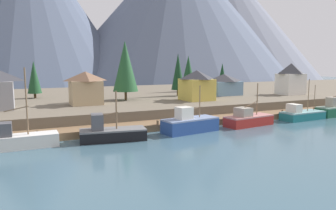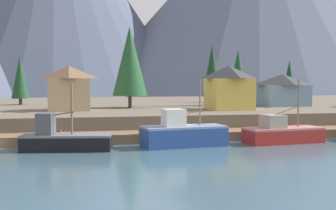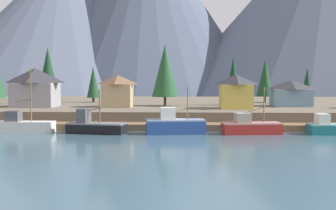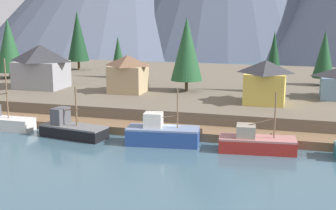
{
  "view_description": "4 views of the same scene",
  "coord_description": "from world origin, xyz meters",
  "px_view_note": "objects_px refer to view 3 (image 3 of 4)",
  "views": [
    {
      "loc": [
        -21.38,
        -40.03,
        9.55
      ],
      "look_at": [
        -1.78,
        1.43,
        3.56
      ],
      "focal_mm": 33.1,
      "sensor_mm": 36.0,
      "label": 1
    },
    {
      "loc": [
        -10.64,
        -44.85,
        6.55
      ],
      "look_at": [
        -0.57,
        2.78,
        3.79
      ],
      "focal_mm": 48.01,
      "sensor_mm": 36.0,
      "label": 2
    },
    {
      "loc": [
        1.64,
        -62.82,
        7.93
      ],
      "look_at": [
        -1.28,
        1.7,
        3.8
      ],
      "focal_mm": 46.16,
      "sensor_mm": 36.0,
      "label": 3
    },
    {
      "loc": [
        14.73,
        -50.76,
        14.95
      ],
      "look_at": [
        -0.55,
        1.66,
        3.82
      ],
      "focal_mm": 49.04,
      "sensor_mm": 36.0,
      "label": 4
    }
  ],
  "objects_px": {
    "fishing_boat_black": "(95,126)",
    "conifer_near_left": "(233,77)",
    "conifer_centre": "(93,82)",
    "house_blue": "(291,93)",
    "house_yellow": "(236,91)",
    "house_grey": "(35,87)",
    "house_tan": "(118,91)",
    "fishing_boat_white": "(24,125)",
    "conifer_back_right": "(48,70)",
    "fishing_boat_red": "(250,127)",
    "fishing_boat_blue": "(175,125)",
    "conifer_near_right": "(165,71)",
    "conifer_mid_left": "(307,83)",
    "conifer_mid_right": "(265,78)",
    "fishing_boat_teal": "(336,128)"
  },
  "relations": [
    {
      "from": "house_grey",
      "to": "house_tan",
      "type": "xyz_separation_m",
      "value": [
        15.38,
        -0.05,
        -0.67
      ]
    },
    {
      "from": "house_grey",
      "to": "conifer_centre",
      "type": "bearing_deg",
      "value": 63.35
    },
    {
      "from": "fishing_boat_teal",
      "to": "conifer_mid_right",
      "type": "relative_size",
      "value": 0.88
    },
    {
      "from": "house_tan",
      "to": "conifer_mid_right",
      "type": "relative_size",
      "value": 0.62
    },
    {
      "from": "house_yellow",
      "to": "conifer_near_right",
      "type": "relative_size",
      "value": 0.53
    },
    {
      "from": "fishing_boat_blue",
      "to": "house_tan",
      "type": "bearing_deg",
      "value": 113.79
    },
    {
      "from": "fishing_boat_blue",
      "to": "conifer_back_right",
      "type": "distance_m",
      "value": 53.04
    },
    {
      "from": "conifer_near_right",
      "to": "conifer_centre",
      "type": "height_order",
      "value": "conifer_near_right"
    },
    {
      "from": "house_yellow",
      "to": "house_tan",
      "type": "xyz_separation_m",
      "value": [
        -21.28,
        2.55,
        -0.05
      ]
    },
    {
      "from": "house_blue",
      "to": "conifer_back_right",
      "type": "bearing_deg",
      "value": 159.4
    },
    {
      "from": "fishing_boat_red",
      "to": "house_yellow",
      "type": "xyz_separation_m",
      "value": [
        -0.37,
        15.29,
        4.52
      ]
    },
    {
      "from": "fishing_boat_red",
      "to": "conifer_back_right",
      "type": "relative_size",
      "value": 0.67
    },
    {
      "from": "fishing_boat_blue",
      "to": "conifer_centre",
      "type": "relative_size",
      "value": 1.08
    },
    {
      "from": "fishing_boat_white",
      "to": "house_tan",
      "type": "distance_m",
      "value": 20.85
    },
    {
      "from": "fishing_boat_red",
      "to": "conifer_mid_left",
      "type": "distance_m",
      "value": 34.16
    },
    {
      "from": "house_tan",
      "to": "conifer_centre",
      "type": "relative_size",
      "value": 0.74
    },
    {
      "from": "house_blue",
      "to": "conifer_back_right",
      "type": "distance_m",
      "value": 56.76
    },
    {
      "from": "fishing_boat_white",
      "to": "house_tan",
      "type": "xyz_separation_m",
      "value": [
        10.97,
        17.16,
        4.45
      ]
    },
    {
      "from": "house_grey",
      "to": "house_yellow",
      "type": "relative_size",
      "value": 1.31
    },
    {
      "from": "house_grey",
      "to": "fishing_boat_red",
      "type": "bearing_deg",
      "value": -25.79
    },
    {
      "from": "conifer_near_right",
      "to": "fishing_boat_blue",
      "type": "bearing_deg",
      "value": -83.37
    },
    {
      "from": "fishing_boat_black",
      "to": "conifer_near_left",
      "type": "bearing_deg",
      "value": 57.36
    },
    {
      "from": "conifer_mid_right",
      "to": "conifer_centre",
      "type": "bearing_deg",
      "value": -178.78
    },
    {
      "from": "fishing_boat_white",
      "to": "conifer_back_right",
      "type": "relative_size",
      "value": 0.73
    },
    {
      "from": "house_yellow",
      "to": "house_grey",
      "type": "bearing_deg",
      "value": 175.94
    },
    {
      "from": "house_grey",
      "to": "conifer_near_left",
      "type": "relative_size",
      "value": 0.85
    },
    {
      "from": "fishing_boat_black",
      "to": "conifer_centre",
      "type": "bearing_deg",
      "value": 111.99
    },
    {
      "from": "house_grey",
      "to": "house_blue",
      "type": "distance_m",
      "value": 47.85
    },
    {
      "from": "house_grey",
      "to": "conifer_near_left",
      "type": "bearing_deg",
      "value": 9.98
    },
    {
      "from": "house_grey",
      "to": "conifer_mid_right",
      "type": "height_order",
      "value": "conifer_mid_right"
    },
    {
      "from": "fishing_boat_white",
      "to": "conifer_mid_left",
      "type": "bearing_deg",
      "value": 30.6
    },
    {
      "from": "house_tan",
      "to": "house_blue",
      "type": "xyz_separation_m",
      "value": [
        32.31,
        3.76,
        -0.48
      ]
    },
    {
      "from": "conifer_mid_right",
      "to": "conifer_centre",
      "type": "xyz_separation_m",
      "value": [
        -37.43,
        -0.8,
        -0.91
      ]
    },
    {
      "from": "house_grey",
      "to": "fishing_boat_white",
      "type": "bearing_deg",
      "value": -75.62
    },
    {
      "from": "house_tan",
      "to": "house_blue",
      "type": "height_order",
      "value": "house_tan"
    },
    {
      "from": "conifer_mid_left",
      "to": "conifer_near_left",
      "type": "bearing_deg",
      "value": -161.5
    },
    {
      "from": "fishing_boat_blue",
      "to": "conifer_near_right",
      "type": "relative_size",
      "value": 0.73
    },
    {
      "from": "house_yellow",
      "to": "conifer_near_left",
      "type": "height_order",
      "value": "conifer_near_left"
    },
    {
      "from": "house_yellow",
      "to": "house_blue",
      "type": "xyz_separation_m",
      "value": [
        11.03,
        6.31,
        -0.53
      ]
    },
    {
      "from": "fishing_boat_white",
      "to": "conifer_mid_left",
      "type": "distance_m",
      "value": 56.8
    },
    {
      "from": "fishing_boat_teal",
      "to": "house_grey",
      "type": "xyz_separation_m",
      "value": [
        -49.01,
        17.66,
        5.25
      ]
    },
    {
      "from": "conifer_mid_left",
      "to": "fishing_boat_red",
      "type": "bearing_deg",
      "value": -118.14
    },
    {
      "from": "house_blue",
      "to": "conifer_near_left",
      "type": "height_order",
      "value": "conifer_near_left"
    },
    {
      "from": "fishing_boat_black",
      "to": "conifer_mid_left",
      "type": "distance_m",
      "value": 48.6
    },
    {
      "from": "fishing_boat_white",
      "to": "conifer_mid_right",
      "type": "height_order",
      "value": "conifer_mid_right"
    },
    {
      "from": "fishing_boat_white",
      "to": "house_grey",
      "type": "relative_size",
      "value": 1.13
    },
    {
      "from": "fishing_boat_white",
      "to": "fishing_boat_blue",
      "type": "xyz_separation_m",
      "value": [
        22.01,
        -0.86,
        0.17
      ]
    },
    {
      "from": "house_yellow",
      "to": "conifer_centre",
      "type": "bearing_deg",
      "value": 148.75
    },
    {
      "from": "conifer_near_left",
      "to": "house_blue",
      "type": "bearing_deg",
      "value": -14.99
    },
    {
      "from": "fishing_boat_blue",
      "to": "conifer_near_left",
      "type": "height_order",
      "value": "conifer_near_left"
    }
  ]
}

